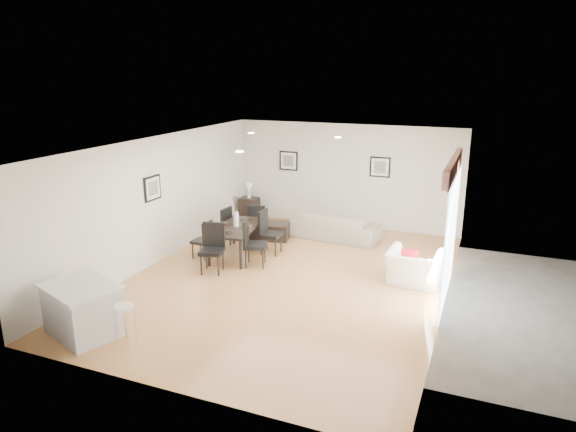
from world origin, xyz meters
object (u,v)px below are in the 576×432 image
at_px(dining_chair_efar, 267,230).
at_px(coffee_table, 269,231).
at_px(side_table, 249,208).
at_px(armchair, 415,268).
at_px(dining_table, 237,229).
at_px(dining_chair_foot, 257,221).
at_px(kitchen_island, 83,309).
at_px(bar_stool, 124,311).
at_px(dining_chair_wnear, 204,238).
at_px(sofa, 335,226).
at_px(dining_chair_enear, 251,240).
at_px(dining_chair_head, 213,245).
at_px(dining_chair_wfar, 223,225).

height_order(dining_chair_efar, coffee_table, dining_chair_efar).
bearing_deg(side_table, coffee_table, -49.45).
xyz_separation_m(armchair, dining_chair_efar, (-3.36, 0.53, 0.22)).
xyz_separation_m(dining_table, dining_chair_foot, (0.02, 1.01, -0.09)).
xyz_separation_m(dining_table, kitchen_island, (-0.58, -4.08, -0.19)).
bearing_deg(bar_stool, side_table, 100.78).
xyz_separation_m(armchair, coffee_table, (-3.77, 1.49, -0.13)).
bearing_deg(dining_chair_wnear, dining_chair_foot, 159.60).
bearing_deg(dining_chair_efar, bar_stool, 174.69).
height_order(armchair, kitchen_island, kitchen_island).
distance_m(dining_table, bar_stool, 4.09).
bearing_deg(side_table, sofa, -16.72).
bearing_deg(coffee_table, dining_chair_enear, -88.11).
relative_size(sofa, bar_stool, 3.38).
bearing_deg(dining_table, dining_chair_enear, -45.27).
height_order(sofa, side_table, sofa).
bearing_deg(bar_stool, dining_chair_head, 94.91).
distance_m(dining_chair_wfar, dining_chair_efar, 1.14).
bearing_deg(sofa, armchair, 142.13).
bearing_deg(bar_stool, dining_chair_foot, 92.47).
height_order(dining_chair_enear, kitchen_island, dining_chair_enear).
height_order(armchair, dining_chair_head, dining_chair_head).
relative_size(dining_chair_foot, bar_stool, 1.48).
height_order(dining_chair_efar, bar_stool, dining_chair_efar).
distance_m(sofa, dining_table, 2.62).
bearing_deg(sofa, kitchen_island, 74.79).
bearing_deg(armchair, kitchen_island, 44.33).
bearing_deg(dining_chair_foot, side_table, -75.45).
xyz_separation_m(dining_table, bar_stool, (0.24, -4.08, -0.07)).
bearing_deg(dining_chair_wnear, dining_chair_head, 46.00).
bearing_deg(armchair, side_table, -27.35).
distance_m(armchair, bar_stool, 5.41).
bearing_deg(side_table, dining_chair_wfar, -78.35).
bearing_deg(dining_chair_enear, dining_chair_efar, -17.52).
relative_size(dining_chair_wfar, dining_chair_enear, 0.94).
relative_size(armchair, dining_chair_wfar, 1.07).
xyz_separation_m(dining_chair_head, coffee_table, (0.18, 2.38, -0.37)).
xyz_separation_m(dining_chair_wnear, dining_chair_efar, (1.15, 0.82, 0.08)).
bearing_deg(sofa, dining_table, 54.91).
relative_size(dining_chair_efar, coffee_table, 0.98).
height_order(dining_chair_efar, kitchen_island, dining_chair_efar).
xyz_separation_m(sofa, dining_chair_foot, (-1.66, -0.97, 0.21)).
bearing_deg(dining_chair_wnear, side_table, -168.83).
height_order(dining_table, side_table, dining_table).
xyz_separation_m(armchair, kitchen_island, (-4.50, -3.96, 0.09)).
xyz_separation_m(armchair, dining_chair_head, (-3.95, -0.89, 0.24)).
bearing_deg(kitchen_island, dining_chair_enear, 92.31).
height_order(armchair, dining_table, dining_table).
xyz_separation_m(side_table, kitchen_island, (0.49, -6.88, 0.12)).
height_order(dining_chair_head, coffee_table, dining_chair_head).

